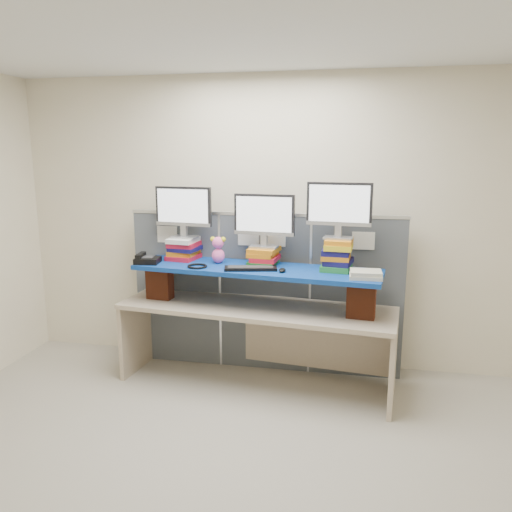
% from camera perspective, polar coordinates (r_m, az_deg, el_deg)
% --- Properties ---
extents(room, '(5.00, 4.00, 2.80)m').
position_cam_1_polar(room, '(2.93, -5.07, -1.61)').
color(room, beige).
rests_on(room, ground).
extents(cubicle_partition, '(2.60, 0.06, 1.53)m').
position_cam_1_polar(cubicle_partition, '(4.77, 0.99, -4.10)').
color(cubicle_partition, '#474D54').
rests_on(cubicle_partition, ground).
extents(desk, '(2.50, 0.98, 0.74)m').
position_cam_1_polar(desk, '(4.49, -0.00, -7.53)').
color(desk, '#BBA88F').
rests_on(desk, ground).
extents(brick_pier_left, '(0.24, 0.15, 0.31)m').
position_cam_1_polar(brick_pier_left, '(4.70, -10.94, -2.95)').
color(brick_pier_left, maroon).
rests_on(brick_pier_left, desk).
extents(brick_pier_right, '(0.24, 0.15, 0.31)m').
position_cam_1_polar(brick_pier_right, '(4.18, 11.94, -4.88)').
color(brick_pier_right, maroon).
rests_on(brick_pier_right, desk).
extents(blue_board, '(2.21, 0.78, 0.04)m').
position_cam_1_polar(blue_board, '(4.35, 0.00, -1.54)').
color(blue_board, navy).
rests_on(blue_board, brick_pier_left).
extents(book_stack_left, '(0.31, 0.32, 0.20)m').
position_cam_1_polar(book_stack_left, '(4.71, -8.23, 0.85)').
color(book_stack_left, red).
rests_on(book_stack_left, blue_board).
extents(book_stack_center, '(0.28, 0.31, 0.15)m').
position_cam_1_polar(book_stack_center, '(4.43, 0.91, -0.01)').
color(book_stack_center, '#1E722D').
rests_on(book_stack_center, blue_board).
extents(book_stack_right, '(0.28, 0.33, 0.27)m').
position_cam_1_polar(book_stack_right, '(4.29, 9.30, 0.18)').
color(book_stack_right, '#1E722D').
rests_on(book_stack_right, blue_board).
extents(monitor_left, '(0.54, 0.18, 0.47)m').
position_cam_1_polar(monitor_left, '(4.65, -8.30, 5.33)').
color(monitor_left, '#9B9BA0').
rests_on(monitor_left, book_stack_left).
extents(monitor_center, '(0.54, 0.18, 0.47)m').
position_cam_1_polar(monitor_center, '(4.38, 0.94, 4.41)').
color(monitor_center, '#9B9BA0').
rests_on(monitor_center, book_stack_center).
extents(monitor_right, '(0.54, 0.18, 0.47)m').
position_cam_1_polar(monitor_right, '(4.22, 9.47, 5.53)').
color(monitor_right, '#9B9BA0').
rests_on(monitor_right, book_stack_right).
extents(keyboard, '(0.47, 0.24, 0.03)m').
position_cam_1_polar(keyboard, '(4.25, -0.62, -1.40)').
color(keyboard, black).
rests_on(keyboard, blue_board).
extents(mouse, '(0.09, 0.11, 0.03)m').
position_cam_1_polar(mouse, '(4.18, 3.03, -1.62)').
color(mouse, black).
rests_on(mouse, blue_board).
extents(desk_phone, '(0.23, 0.21, 0.09)m').
position_cam_1_polar(desk_phone, '(4.61, -12.38, -0.40)').
color(desk_phone, black).
rests_on(desk_phone, blue_board).
extents(headset, '(0.21, 0.21, 0.02)m').
position_cam_1_polar(headset, '(4.38, -6.73, -1.16)').
color(headset, black).
rests_on(headset, blue_board).
extents(plush_toy, '(0.14, 0.11, 0.24)m').
position_cam_1_polar(plush_toy, '(4.50, -4.35, 0.74)').
color(plush_toy, pink).
rests_on(plush_toy, blue_board).
extents(binder_stack, '(0.26, 0.21, 0.06)m').
position_cam_1_polar(binder_stack, '(4.07, 12.44, -2.07)').
color(binder_stack, beige).
rests_on(binder_stack, blue_board).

